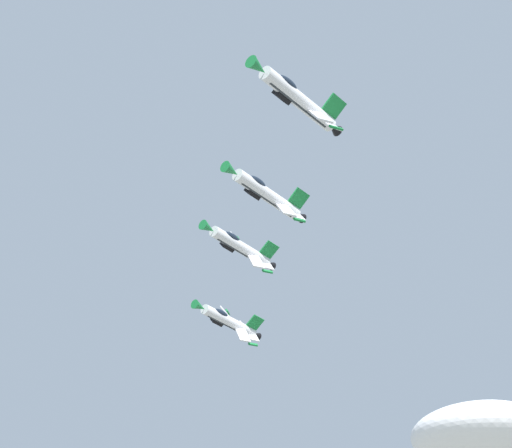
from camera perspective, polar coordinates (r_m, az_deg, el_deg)
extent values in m
ellipsoid|color=white|center=(309.54, 13.28, -12.12)|extent=(43.77, 37.66, 17.84)
cylinder|color=silver|center=(108.10, 2.54, 7.39)|extent=(6.87, 11.50, 1.70)
cube|color=#2D3338|center=(108.08, 2.39, 7.19)|extent=(5.60, 9.57, 1.37)
cone|color=#197A38|center=(103.77, 0.11, 9.31)|extent=(2.47, 2.85, 1.56)
cone|color=black|center=(112.45, 4.64, 5.71)|extent=(1.93, 2.04, 1.36)
ellipsoid|color=#192333|center=(106.49, 1.88, 8.36)|extent=(2.81, 3.55, 1.55)
cube|color=black|center=(106.72, 1.57, 7.61)|extent=(2.19, 2.57, 1.38)
cube|color=silver|center=(107.18, 3.81, 6.42)|extent=(3.19, 3.40, 3.37)
cube|color=#197A38|center=(106.33, 4.78, 5.72)|extent=(1.61, 1.37, 0.58)
cube|color=silver|center=(111.20, 2.35, 7.39)|extent=(2.87, 1.97, 3.37)
cube|color=#197A38|center=(113.54, 2.14, 7.49)|extent=(0.58, 1.61, 0.58)
cube|color=silver|center=(110.21, 4.58, 5.82)|extent=(2.28, 2.27, 1.80)
cube|color=silver|center=(112.52, 3.72, 6.39)|extent=(1.65, 1.81, 1.80)
cube|color=#197A38|center=(111.26, 4.62, 6.93)|extent=(3.07, 3.28, 1.81)
cylinder|color=silver|center=(124.20, 0.67, 1.74)|extent=(6.87, 11.50, 1.70)
cube|color=#2D3338|center=(124.22, 0.55, 1.57)|extent=(5.60, 9.57, 1.36)
cone|color=#197A38|center=(119.67, -1.49, 3.19)|extent=(2.47, 2.85, 1.56)
cone|color=black|center=(128.70, 2.57, 0.47)|extent=(1.93, 2.04, 1.36)
ellipsoid|color=#192333|center=(122.47, 0.07, 2.51)|extent=(2.81, 3.56, 1.55)
cube|color=black|center=(122.85, -0.18, 1.87)|extent=(2.19, 2.57, 1.38)
cube|color=silver|center=(123.38, 1.76, 0.87)|extent=(3.20, 3.43, 3.34)
cube|color=#197A38|center=(122.59, 2.59, 0.24)|extent=(1.62, 1.37, 0.58)
cube|color=silver|center=(127.30, 0.55, 1.87)|extent=(2.90, 1.97, 3.34)
cube|color=#197A38|center=(129.62, 0.39, 2.05)|extent=(0.59, 1.61, 0.58)
cube|color=silver|center=(126.46, 2.48, 0.48)|extent=(2.29, 2.28, 1.79)
cube|color=silver|center=(128.71, 1.76, 1.06)|extent=(1.67, 1.82, 1.79)
cube|color=#197A38|center=(127.31, 2.52, 1.48)|extent=(3.06, 3.27, 1.83)
cylinder|color=silver|center=(141.43, -0.92, -1.40)|extent=(6.87, 11.50, 1.70)
cube|color=#2D3338|center=(141.50, -1.04, -1.55)|extent=(5.56, 9.55, 1.39)
cone|color=#197A38|center=(136.85, -2.86, -0.24)|extent=(2.47, 2.85, 1.56)
cone|color=black|center=(145.95, 0.80, -2.43)|extent=(1.93, 2.04, 1.36)
ellipsoid|color=#192333|center=(139.62, -1.46, -0.78)|extent=(2.81, 3.55, 1.54)
cube|color=black|center=(140.15, -1.69, -1.31)|extent=(2.17, 2.56, 1.38)
cube|color=silver|center=(140.67, -0.01, -2.23)|extent=(3.11, 3.29, 3.47)
cube|color=#197A38|center=(139.92, 0.68, -2.84)|extent=(1.61, 1.36, 0.59)
cube|color=silver|center=(144.51, -0.97, -1.17)|extent=(2.74, 1.97, 3.47)
cube|color=#197A38|center=(146.80, -1.05, -0.94)|extent=(0.57, 1.61, 0.59)
cube|color=silver|center=(143.73, 0.67, -2.49)|extent=(2.24, 2.21, 1.85)
cube|color=silver|center=(145.94, 0.11, -1.88)|extent=(1.58, 1.81, 1.85)
cube|color=#197A38|center=(144.38, 0.76, -1.58)|extent=(3.13, 3.31, 1.72)
cylinder|color=silver|center=(157.56, -1.61, -5.83)|extent=(6.87, 11.50, 1.70)
cube|color=#2D3338|center=(157.67, -1.72, -5.96)|extent=(5.55, 9.55, 1.40)
cone|color=#197A38|center=(152.82, -3.38, -4.93)|extent=(2.47, 2.85, 1.56)
cone|color=black|center=(162.20, -0.04, -6.63)|extent=(1.93, 2.04, 1.36)
ellipsoid|color=#192333|center=(155.65, -2.11, -5.33)|extent=(2.80, 3.55, 1.54)
cube|color=black|center=(156.29, -2.32, -5.79)|extent=(2.17, 2.56, 1.38)
cube|color=silver|center=(156.94, -0.80, -6.60)|extent=(3.09, 3.27, 3.50)
cube|color=#197A38|center=(156.27, -0.18, -7.17)|extent=(1.60, 1.36, 0.59)
cube|color=silver|center=(160.58, -1.64, -5.54)|extent=(2.71, 1.97, 3.50)
cube|color=#197A38|center=(162.81, -1.70, -5.26)|extent=(0.57, 1.61, 0.59)
cube|color=silver|center=(160.01, -0.17, -6.75)|extent=(2.22, 2.20, 1.86)
cube|color=silver|center=(162.10, -0.66, -6.13)|extent=(1.56, 1.81, 1.86)
cube|color=#197A38|center=(160.46, -0.08, -5.92)|extent=(3.14, 3.31, 1.71)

